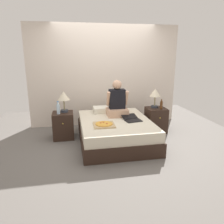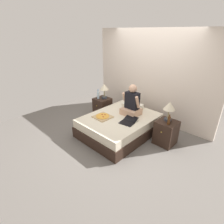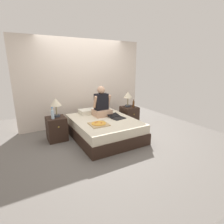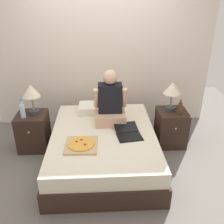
{
  "view_description": "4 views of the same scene",
  "coord_description": "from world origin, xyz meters",
  "px_view_note": "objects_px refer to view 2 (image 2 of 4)",
  "views": [
    {
      "loc": [
        -0.89,
        -4.22,
        1.81
      ],
      "look_at": [
        -0.07,
        -0.02,
        0.65
      ],
      "focal_mm": 35.0,
      "sensor_mm": 36.0,
      "label": 1
    },
    {
      "loc": [
        2.56,
        -2.95,
        2.43
      ],
      "look_at": [
        -0.08,
        -0.2,
        0.64
      ],
      "focal_mm": 28.0,
      "sensor_mm": 36.0,
      "label": 2
    },
    {
      "loc": [
        -1.87,
        -3.7,
        1.79
      ],
      "look_at": [
        0.15,
        -0.16,
        0.68
      ],
      "focal_mm": 28.0,
      "sensor_mm": 36.0,
      "label": 3
    },
    {
      "loc": [
        -0.03,
        -2.95,
        2.24
      ],
      "look_at": [
        0.12,
        0.0,
        0.78
      ],
      "focal_mm": 40.0,
      "sensor_mm": 36.0,
      "label": 4
    }
  ],
  "objects_px": {
    "lamp_on_right_nightstand": "(169,107)",
    "beer_bottle": "(169,120)",
    "nightstand_left": "(102,107)",
    "lamp_on_left_nightstand": "(104,88)",
    "water_bottle": "(98,95)",
    "pizza_box": "(103,117)",
    "nightstand_right": "(166,133)",
    "bed": "(120,125)",
    "laptop": "(128,121)",
    "person_seated": "(132,104)"
  },
  "relations": [
    {
      "from": "lamp_on_right_nightstand",
      "to": "beer_bottle",
      "type": "height_order",
      "value": "lamp_on_right_nightstand"
    },
    {
      "from": "nightstand_left",
      "to": "lamp_on_left_nightstand",
      "type": "relative_size",
      "value": 1.27
    },
    {
      "from": "water_bottle",
      "to": "pizza_box",
      "type": "height_order",
      "value": "water_bottle"
    },
    {
      "from": "pizza_box",
      "to": "lamp_on_right_nightstand",
      "type": "bearing_deg",
      "value": 30.36
    },
    {
      "from": "water_bottle",
      "to": "nightstand_right",
      "type": "bearing_deg",
      "value": 2.32
    },
    {
      "from": "nightstand_right",
      "to": "nightstand_left",
      "type": "bearing_deg",
      "value": 180.0
    },
    {
      "from": "bed",
      "to": "water_bottle",
      "type": "relative_size",
      "value": 6.83
    },
    {
      "from": "bed",
      "to": "nightstand_right",
      "type": "distance_m",
      "value": 1.14
    },
    {
      "from": "nightstand_right",
      "to": "lamp_on_right_nightstand",
      "type": "xyz_separation_m",
      "value": [
        -0.03,
        0.05,
        0.61
      ]
    },
    {
      "from": "bed",
      "to": "pizza_box",
      "type": "distance_m",
      "value": 0.5
    },
    {
      "from": "lamp_on_left_nightstand",
      "to": "laptop",
      "type": "relative_size",
      "value": 0.98
    },
    {
      "from": "water_bottle",
      "to": "person_seated",
      "type": "height_order",
      "value": "person_seated"
    },
    {
      "from": "beer_bottle",
      "to": "nightstand_right",
      "type": "bearing_deg",
      "value": 125.01
    },
    {
      "from": "bed",
      "to": "pizza_box",
      "type": "bearing_deg",
      "value": -131.85
    },
    {
      "from": "person_seated",
      "to": "bed",
      "type": "bearing_deg",
      "value": -108.66
    },
    {
      "from": "pizza_box",
      "to": "nightstand_left",
      "type": "bearing_deg",
      "value": 137.26
    },
    {
      "from": "nightstand_left",
      "to": "beer_bottle",
      "type": "relative_size",
      "value": 2.49
    },
    {
      "from": "nightstand_right",
      "to": "pizza_box",
      "type": "height_order",
      "value": "nightstand_right"
    },
    {
      "from": "lamp_on_left_nightstand",
      "to": "water_bottle",
      "type": "relative_size",
      "value": 1.63
    },
    {
      "from": "bed",
      "to": "lamp_on_left_nightstand",
      "type": "bearing_deg",
      "value": 156.02
    },
    {
      "from": "lamp_on_left_nightstand",
      "to": "beer_bottle",
      "type": "distance_m",
      "value": 2.18
    },
    {
      "from": "bed",
      "to": "laptop",
      "type": "relative_size",
      "value": 4.11
    },
    {
      "from": "person_seated",
      "to": "nightstand_right",
      "type": "bearing_deg",
      "value": 5.18
    },
    {
      "from": "nightstand_right",
      "to": "pizza_box",
      "type": "bearing_deg",
      "value": -151.82
    },
    {
      "from": "nightstand_left",
      "to": "nightstand_right",
      "type": "xyz_separation_m",
      "value": [
        2.14,
        0.0,
        0.0
      ]
    },
    {
      "from": "lamp_on_left_nightstand",
      "to": "pizza_box",
      "type": "relative_size",
      "value": 1.09
    },
    {
      "from": "nightstand_left",
      "to": "beer_bottle",
      "type": "height_order",
      "value": "beer_bottle"
    },
    {
      "from": "nightstand_left",
      "to": "water_bottle",
      "type": "height_order",
      "value": "water_bottle"
    },
    {
      "from": "bed",
      "to": "beer_bottle",
      "type": "height_order",
      "value": "beer_bottle"
    },
    {
      "from": "water_bottle",
      "to": "laptop",
      "type": "relative_size",
      "value": 0.6
    },
    {
      "from": "water_bottle",
      "to": "person_seated",
      "type": "xyz_separation_m",
      "value": [
        1.26,
        0.0,
        0.08
      ]
    },
    {
      "from": "nightstand_left",
      "to": "person_seated",
      "type": "bearing_deg",
      "value": -4.23
    },
    {
      "from": "bed",
      "to": "nightstand_right",
      "type": "xyz_separation_m",
      "value": [
        1.07,
        0.41,
        0.05
      ]
    },
    {
      "from": "nightstand_right",
      "to": "lamp_on_right_nightstand",
      "type": "distance_m",
      "value": 0.62
    },
    {
      "from": "lamp_on_left_nightstand",
      "to": "person_seated",
      "type": "height_order",
      "value": "person_seated"
    },
    {
      "from": "bed",
      "to": "lamp_on_left_nightstand",
      "type": "distance_m",
      "value": 1.31
    },
    {
      "from": "lamp_on_left_nightstand",
      "to": "laptop",
      "type": "xyz_separation_m",
      "value": [
        1.36,
        -0.54,
        -0.41
      ]
    },
    {
      "from": "person_seated",
      "to": "pizza_box",
      "type": "distance_m",
      "value": 0.8
    },
    {
      "from": "bed",
      "to": "nightstand_left",
      "type": "xyz_separation_m",
      "value": [
        -1.07,
        0.41,
        0.05
      ]
    },
    {
      "from": "lamp_on_left_nightstand",
      "to": "lamp_on_right_nightstand",
      "type": "bearing_deg",
      "value": 0.0
    },
    {
      "from": "bed",
      "to": "pizza_box",
      "type": "relative_size",
      "value": 4.57
    },
    {
      "from": "laptop",
      "to": "pizza_box",
      "type": "distance_m",
      "value": 0.66
    },
    {
      "from": "nightstand_right",
      "to": "pizza_box",
      "type": "distance_m",
      "value": 1.55
    },
    {
      "from": "lamp_on_right_nightstand",
      "to": "bed",
      "type": "bearing_deg",
      "value": -156.23
    },
    {
      "from": "water_bottle",
      "to": "laptop",
      "type": "xyz_separation_m",
      "value": [
        1.48,
        -0.4,
        -0.19
      ]
    },
    {
      "from": "lamp_on_left_nightstand",
      "to": "lamp_on_right_nightstand",
      "type": "distance_m",
      "value": 2.07
    },
    {
      "from": "water_bottle",
      "to": "person_seated",
      "type": "bearing_deg",
      "value": 0.13
    },
    {
      "from": "lamp_on_left_nightstand",
      "to": "person_seated",
      "type": "relative_size",
      "value": 0.58
    },
    {
      "from": "beer_bottle",
      "to": "person_seated",
      "type": "distance_m",
      "value": 1.03
    },
    {
      "from": "beer_bottle",
      "to": "pizza_box",
      "type": "relative_size",
      "value": 0.56
    }
  ]
}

